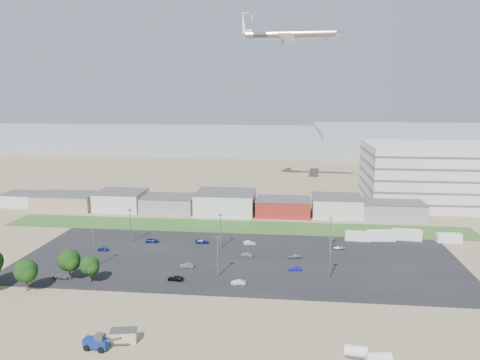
# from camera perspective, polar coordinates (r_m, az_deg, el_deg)

# --- Properties ---
(ground) EXTENTS (700.00, 700.00, 0.00)m
(ground) POSITION_cam_1_polar(r_m,az_deg,el_deg) (113.03, -3.92, -12.88)
(ground) COLOR #826F53
(ground) RESTS_ON ground
(parking_lot) EXTENTS (120.00, 50.00, 0.01)m
(parking_lot) POSITION_cam_1_polar(r_m,az_deg,el_deg) (130.76, -0.14, -9.58)
(parking_lot) COLOR black
(parking_lot) RESTS_ON ground
(grass_strip) EXTENTS (160.00, 16.00, 0.02)m
(grass_strip) POSITION_cam_1_polar(r_m,az_deg,el_deg) (161.58, -0.61, -5.69)
(grass_strip) COLOR #2C5520
(grass_strip) RESTS_ON ground
(hills_backdrop) EXTENTS (700.00, 200.00, 9.00)m
(hills_backdrop) POSITION_cam_1_polar(r_m,az_deg,el_deg) (419.63, 9.29, 4.65)
(hills_backdrop) COLOR gray
(hills_backdrop) RESTS_ON ground
(building_row) EXTENTS (170.00, 20.00, 8.00)m
(building_row) POSITION_cam_1_polar(r_m,az_deg,el_deg) (181.47, -5.21, -2.65)
(building_row) COLOR silver
(building_row) RESTS_ON ground
(parking_garage) EXTENTS (80.00, 40.00, 25.00)m
(parking_garage) POSITION_cam_1_polar(r_m,az_deg,el_deg) (211.96, 25.89, 0.56)
(parking_garage) COLOR silver
(parking_garage) RESTS_ON ground
(portable_shed) EXTENTS (5.20, 3.38, 2.42)m
(portable_shed) POSITION_cam_1_polar(r_m,az_deg,el_deg) (92.24, -13.99, -17.96)
(portable_shed) COLOR #BEB78F
(portable_shed) RESTS_ON ground
(telehandler) EXTENTS (7.45, 3.32, 3.00)m
(telehandler) POSITION_cam_1_polar(r_m,az_deg,el_deg) (91.13, -17.12, -18.29)
(telehandler) COLOR navy
(telehandler) RESTS_ON ground
(storage_tank_nw) EXTENTS (4.13, 2.44, 2.35)m
(storage_tank_nw) POSITION_cam_1_polar(r_m,az_deg,el_deg) (87.63, 13.94, -19.60)
(storage_tank_nw) COLOR silver
(storage_tank_nw) RESTS_ON ground
(storage_tank_ne) EXTENTS (4.38, 2.72, 2.45)m
(storage_tank_ne) POSITION_cam_1_polar(r_m,az_deg,el_deg) (86.40, 16.56, -20.15)
(storage_tank_ne) COLOR silver
(storage_tank_ne) RESTS_ON ground
(box_trailer_a) EXTENTS (7.73, 2.85, 2.85)m
(box_trailer_a) POSITION_cam_1_polar(r_m,az_deg,el_deg) (150.60, 14.13, -6.64)
(box_trailer_a) COLOR silver
(box_trailer_a) RESTS_ON ground
(box_trailer_b) EXTENTS (8.62, 3.25, 3.17)m
(box_trailer_b) POSITION_cam_1_polar(r_m,az_deg,el_deg) (152.60, 16.84, -6.49)
(box_trailer_b) COLOR silver
(box_trailer_b) RESTS_ON ground
(box_trailer_c) EXTENTS (8.86, 3.51, 3.24)m
(box_trailer_c) POSITION_cam_1_polar(r_m,az_deg,el_deg) (155.75, 19.69, -6.30)
(box_trailer_c) COLOR silver
(box_trailer_c) RESTS_ON ground
(box_trailer_d) EXTENTS (7.49, 2.62, 2.77)m
(box_trailer_d) POSITION_cam_1_polar(r_m,az_deg,el_deg) (158.03, 24.11, -6.46)
(box_trailer_d) COLOR silver
(box_trailer_d) RESTS_ON ground
(tree_mid) EXTENTS (5.69, 5.69, 8.53)m
(tree_mid) POSITION_cam_1_polar(r_m,az_deg,el_deg) (119.76, -24.63, -10.28)
(tree_mid) COLOR black
(tree_mid) RESTS_ON ground
(tree_right) EXTENTS (5.84, 5.84, 8.76)m
(tree_right) POSITION_cam_1_polar(r_m,az_deg,el_deg) (122.81, -20.12, -9.40)
(tree_right) COLOR black
(tree_right) RESTS_ON ground
(tree_near) EXTENTS (4.96, 4.96, 7.44)m
(tree_near) POSITION_cam_1_polar(r_m,az_deg,el_deg) (119.72, -17.85, -10.11)
(tree_near) COLOR black
(tree_near) RESTS_ON ground
(lightpole_front_l) EXTENTS (1.16, 0.48, 9.85)m
(lightpole_front_l) POSITION_cam_1_polar(r_m,az_deg,el_deg) (129.20, -17.36, -8.01)
(lightpole_front_l) COLOR slate
(lightpole_front_l) RESTS_ON ground
(lightpole_front_m) EXTENTS (1.21, 0.50, 10.27)m
(lightpole_front_m) POSITION_cam_1_polar(r_m,az_deg,el_deg) (117.09, -2.73, -9.34)
(lightpole_front_m) COLOR slate
(lightpole_front_m) RESTS_ON ground
(lightpole_front_r) EXTENTS (1.21, 0.50, 10.25)m
(lightpole_front_r) POSITION_cam_1_polar(r_m,az_deg,el_deg) (118.00, 10.92, -9.37)
(lightpole_front_r) COLOR slate
(lightpole_front_r) RESTS_ON ground
(lightpole_back_l) EXTENTS (1.22, 0.51, 10.37)m
(lightpole_back_l) POSITION_cam_1_polar(r_m,az_deg,el_deg) (146.88, -13.21, -5.50)
(lightpole_back_l) COLOR slate
(lightpole_back_l) RESTS_ON ground
(lightpole_back_m) EXTENTS (1.21, 0.50, 10.25)m
(lightpole_back_m) POSITION_cam_1_polar(r_m,az_deg,el_deg) (137.87, -2.37, -6.30)
(lightpole_back_m) COLOR slate
(lightpole_back_m) RESTS_ON ground
(lightpole_back_r) EXTENTS (1.12, 0.47, 9.50)m
(lightpole_back_r) POSITION_cam_1_polar(r_m,az_deg,el_deg) (139.53, 10.96, -6.44)
(lightpole_back_r) COLOR slate
(lightpole_back_r) RESTS_ON ground
(airliner) EXTENTS (48.90, 34.96, 13.87)m
(airliner) POSITION_cam_1_polar(r_m,az_deg,el_deg) (209.84, 6.15, 17.20)
(airliner) COLOR silver
(parked_car_1) EXTENTS (3.58, 1.43, 1.16)m
(parked_car_1) POSITION_cam_1_polar(r_m,az_deg,el_deg) (123.16, 6.68, -10.65)
(parked_car_1) COLOR navy
(parked_car_1) RESTS_ON ground
(parked_car_3) EXTENTS (4.12, 2.08, 1.15)m
(parked_car_3) POSITION_cam_1_polar(r_m,az_deg,el_deg) (117.26, -7.88, -11.78)
(parked_car_3) COLOR black
(parked_car_3) RESTS_ON ground
(parked_car_4) EXTENTS (3.74, 1.62, 1.20)m
(parked_car_4) POSITION_cam_1_polar(r_m,az_deg,el_deg) (125.04, -6.47, -10.31)
(parked_car_4) COLOR #595B5E
(parked_car_4) RESTS_ON ground
(parked_car_5) EXTENTS (3.31, 1.50, 1.10)m
(parked_car_5) POSITION_cam_1_polar(r_m,az_deg,el_deg) (142.72, -16.38, -8.06)
(parked_car_5) COLOR navy
(parked_car_5) RESTS_ON ground
(parked_car_6) EXTENTS (4.23, 1.86, 1.21)m
(parked_car_6) POSITION_cam_1_polar(r_m,az_deg,el_deg) (144.17, -4.62, -7.46)
(parked_car_6) COLOR navy
(parked_car_6) RESTS_ON ground
(parked_car_7) EXTENTS (3.41, 1.40, 1.10)m
(parked_car_7) POSITION_cam_1_polar(r_m,az_deg,el_deg) (132.43, 0.84, -9.07)
(parked_car_7) COLOR #595B5E
(parked_car_7) RESTS_ON ground
(parked_car_8) EXTENTS (3.47, 1.67, 1.14)m
(parked_car_8) POSITION_cam_1_polar(r_m,az_deg,el_deg) (141.12, 12.06, -8.07)
(parked_car_8) COLOR #A5A5AA
(parked_car_8) RESTS_ON ground
(parked_car_9) EXTENTS (4.22, 2.23, 1.13)m
(parked_car_9) POSITION_cam_1_polar(r_m,az_deg,el_deg) (147.14, -10.65, -7.25)
(parked_car_9) COLOR navy
(parked_car_9) RESTS_ON ground
(parked_car_10) EXTENTS (4.43, 2.27, 1.23)m
(parked_car_10) POSITION_cam_1_polar(r_m,az_deg,el_deg) (125.34, -20.97, -10.89)
(parked_car_10) COLOR #A5A5AA
(parked_car_10) RESTS_ON ground
(parked_car_11) EXTENTS (3.74, 1.54, 1.20)m
(parked_car_11) POSITION_cam_1_polar(r_m,az_deg,el_deg) (142.37, 1.17, -7.66)
(parked_car_11) COLOR silver
(parked_car_11) RESTS_ON ground
(parked_car_12) EXTENTS (3.90, 1.94, 1.09)m
(parked_car_12) POSITION_cam_1_polar(r_m,az_deg,el_deg) (132.01, 6.65, -9.21)
(parked_car_12) COLOR #A5A5AA
(parked_car_12) RESTS_ON ground
(parked_car_13) EXTENTS (3.58, 1.62, 1.14)m
(parked_car_13) POSITION_cam_1_polar(r_m,az_deg,el_deg) (113.94, -0.20, -12.35)
(parked_car_13) COLOR silver
(parked_car_13) RESTS_ON ground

